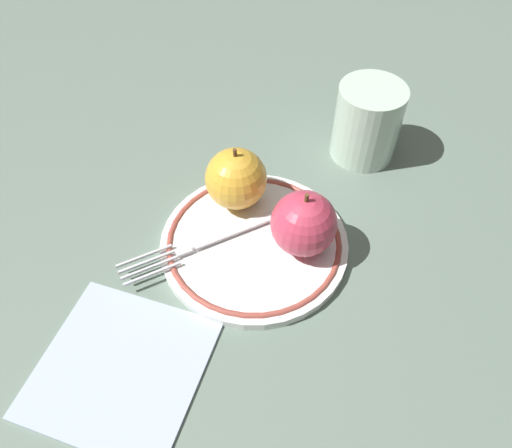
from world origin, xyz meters
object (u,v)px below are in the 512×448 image
(plate, at_px, (256,240))
(apple_red_whole, at_px, (304,224))
(drinking_glass, at_px, (367,122))
(napkin_folded, at_px, (120,367))
(fork, at_px, (203,243))
(apple_second_whole, at_px, (236,179))

(plate, distance_m, apple_red_whole, 0.06)
(drinking_glass, xyz_separation_m, napkin_folded, (0.37, -0.09, -0.04))
(plate, xyz_separation_m, napkin_folded, (0.18, -0.04, -0.00))
(fork, relative_size, napkin_folded, 1.04)
(apple_red_whole, height_order, apple_second_whole, same)
(apple_red_whole, distance_m, fork, 0.10)
(plate, bearing_deg, napkin_folded, -12.73)
(fork, bearing_deg, apple_second_whole, -144.48)
(napkin_folded, bearing_deg, plate, 167.27)
(apple_second_whole, relative_size, napkin_folded, 0.52)
(apple_red_whole, relative_size, drinking_glass, 0.81)
(plate, distance_m, fork, 0.06)
(plate, xyz_separation_m, apple_red_whole, (-0.01, 0.05, 0.04))
(drinking_glass, bearing_deg, fork, -21.97)
(fork, xyz_separation_m, napkin_folded, (0.14, 0.00, -0.01))
(plate, distance_m, napkin_folded, 0.18)
(plate, bearing_deg, apple_red_whole, 105.93)
(apple_second_whole, bearing_deg, fork, 0.12)
(apple_second_whole, height_order, drinking_glass, drinking_glass)
(plate, distance_m, apple_second_whole, 0.07)
(apple_red_whole, relative_size, fork, 0.50)
(drinking_glass, height_order, napkin_folded, drinking_glass)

